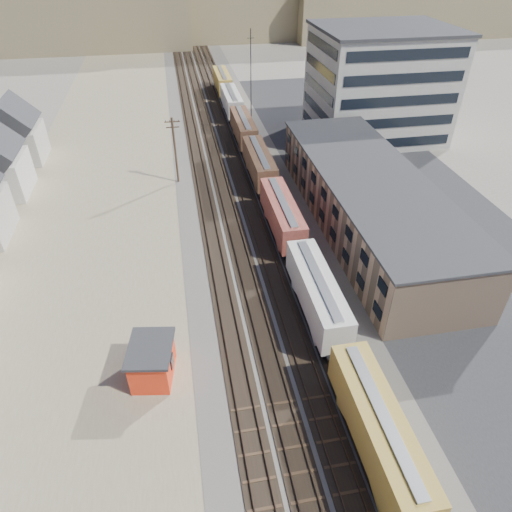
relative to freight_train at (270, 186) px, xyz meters
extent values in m
plane|color=#6B6356|center=(-3.80, -32.74, -2.79)|extent=(300.00, 300.00, 0.00)
cube|color=#4C4742|center=(-3.80, 17.26, -2.76)|extent=(18.00, 200.00, 0.06)
cube|color=#817258|center=(-23.80, 7.26, -2.78)|extent=(24.00, 180.00, 0.03)
cube|color=#232326|center=(18.20, 2.26, -2.77)|extent=(26.00, 120.00, 0.04)
cube|color=black|center=(-8.80, 17.26, -2.69)|extent=(2.60, 200.00, 0.08)
cube|color=#38281E|center=(-9.52, 17.26, -2.57)|extent=(0.08, 200.00, 0.16)
cube|color=#38281E|center=(-8.08, 17.26, -2.57)|extent=(0.08, 200.00, 0.16)
cube|color=black|center=(-5.80, 17.26, -2.69)|extent=(2.60, 200.00, 0.08)
cube|color=#38281E|center=(-6.52, 17.26, -2.57)|extent=(0.08, 200.00, 0.16)
cube|color=#38281E|center=(-5.08, 17.26, -2.57)|extent=(0.08, 200.00, 0.16)
cube|color=black|center=(-2.80, 17.26, -2.69)|extent=(2.60, 200.00, 0.08)
cube|color=#38281E|center=(-3.52, 17.26, -2.57)|extent=(0.08, 200.00, 0.16)
cube|color=#38281E|center=(-2.08, 17.26, -2.57)|extent=(0.08, 200.00, 0.16)
cube|color=black|center=(0.00, 17.26, -2.69)|extent=(2.60, 200.00, 0.08)
cube|color=#38281E|center=(-0.72, 17.26, -2.57)|extent=(0.08, 200.00, 0.16)
cube|color=#38281E|center=(0.72, 17.26, -2.57)|extent=(0.08, 200.00, 0.16)
cube|color=black|center=(0.00, -32.92, -2.04)|extent=(2.20, 2.20, 0.90)
cube|color=#B69230|center=(0.00, -38.00, 0.11)|extent=(3.00, 13.34, 3.40)
cube|color=#B7B7B2|center=(0.00, -38.00, 1.89)|extent=(0.90, 12.32, 0.16)
cube|color=black|center=(0.00, -27.87, -2.04)|extent=(2.20, 2.20, 0.90)
cube|color=black|center=(0.00, -17.72, -2.04)|extent=(2.20, 2.20, 0.90)
cube|color=#BAB6AE|center=(0.00, -22.80, 0.11)|extent=(3.00, 13.34, 3.40)
cube|color=#B7B7B2|center=(0.00, -22.80, 1.89)|extent=(0.90, 12.33, 0.16)
cube|color=black|center=(0.00, -12.68, -2.04)|extent=(2.20, 2.20, 0.90)
cube|color=black|center=(0.00, -2.53, -2.04)|extent=(2.20, 2.20, 0.90)
cube|color=maroon|center=(0.00, -7.60, 0.11)|extent=(3.00, 13.34, 3.40)
cube|color=#B7B7B2|center=(0.00, -7.60, 1.89)|extent=(0.90, 12.33, 0.16)
cube|color=black|center=(0.00, 2.53, -2.04)|extent=(2.20, 2.20, 0.90)
cube|color=black|center=(0.00, 12.67, -2.04)|extent=(2.20, 2.20, 0.90)
cube|color=#492F1F|center=(0.00, 7.60, 0.11)|extent=(3.00, 13.34, 3.40)
cube|color=#B7B7B2|center=(0.00, 7.60, 1.89)|extent=(0.90, 12.33, 0.16)
cube|color=black|center=(0.00, 17.73, -2.04)|extent=(2.20, 2.20, 0.90)
cube|color=black|center=(0.00, 27.88, -2.04)|extent=(2.20, 2.20, 0.90)
cube|color=#492F1F|center=(0.00, 22.80, 0.11)|extent=(3.00, 13.34, 3.40)
cube|color=#B7B7B2|center=(0.00, 22.80, 1.89)|extent=(0.90, 12.33, 0.16)
cube|color=black|center=(0.00, 32.92, -2.04)|extent=(2.20, 2.20, 0.90)
cube|color=black|center=(0.00, 43.08, -2.04)|extent=(2.20, 2.20, 0.90)
cube|color=#BAB6AE|center=(0.00, 38.00, 0.11)|extent=(3.00, 13.34, 3.40)
cube|color=#B7B7B2|center=(0.00, 38.00, 1.89)|extent=(0.90, 12.32, 0.16)
cube|color=black|center=(0.00, 48.12, -2.04)|extent=(2.20, 2.20, 0.90)
cube|color=black|center=(0.00, 58.27, -2.04)|extent=(2.20, 2.20, 0.90)
cube|color=#B69230|center=(0.00, 53.20, 0.11)|extent=(3.00, 13.34, 3.40)
cube|color=#B7B7B2|center=(0.00, 53.20, 1.89)|extent=(0.90, 12.32, 0.16)
cube|color=tan|center=(11.20, -7.74, 0.71)|extent=(12.00, 40.00, 7.00)
cube|color=#2D2D30|center=(11.20, -7.74, 4.31)|extent=(12.40, 40.40, 0.30)
cube|color=black|center=(5.15, -7.74, -0.59)|extent=(0.12, 36.00, 1.20)
cube|color=black|center=(5.15, -7.74, 2.41)|extent=(0.12, 36.00, 1.20)
cube|color=#9E998E|center=(24.20, 22.26, 6.21)|extent=(22.00, 18.00, 18.00)
cube|color=#2D2D30|center=(24.20, 22.26, 15.41)|extent=(22.60, 18.60, 0.50)
cube|color=black|center=(13.15, 22.26, 6.21)|extent=(0.12, 16.00, 16.00)
cube|color=black|center=(24.20, 13.21, 6.21)|extent=(20.00, 0.12, 16.00)
cylinder|color=#382619|center=(-12.30, 9.26, 2.21)|extent=(0.32, 0.32, 10.00)
cube|color=#382619|center=(-12.30, 9.26, 6.61)|extent=(2.20, 0.14, 0.14)
cube|color=#382619|center=(-12.30, 9.26, 5.81)|extent=(1.90, 0.14, 0.14)
cylinder|color=black|center=(-11.70, 9.26, 6.76)|extent=(0.08, 0.08, 0.22)
cylinder|color=black|center=(2.20, 27.26, 6.21)|extent=(0.16, 0.16, 18.00)
cube|color=black|center=(2.20, 27.26, 13.71)|extent=(1.20, 0.08, 0.08)
cube|color=#9E998E|center=(-37.80, 22.26, -0.04)|extent=(8.00, 8.00, 5.50)
cube|color=#2D2D30|center=(-37.80, 22.26, 3.61)|extent=(8.15, 8.16, 8.15)
cube|color=brown|center=(86.20, 117.26, 6.21)|extent=(110.00, 38.00, 18.00)
cube|color=red|center=(-16.06, -27.80, -1.16)|extent=(3.92, 4.82, 3.27)
cube|color=#2D2D30|center=(-16.06, -27.80, 0.58)|extent=(4.42, 5.32, 0.27)
cube|color=black|center=(-14.39, -28.07, -1.05)|extent=(0.28, 1.09, 1.09)
imported|color=navy|center=(17.42, 16.46, -2.04)|extent=(5.55, 5.68, 1.51)
imported|color=silver|center=(25.94, 26.67, -2.13)|extent=(2.07, 4.09, 1.33)
camera|label=1|loc=(-12.05, -55.15, 29.25)|focal=32.00mm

